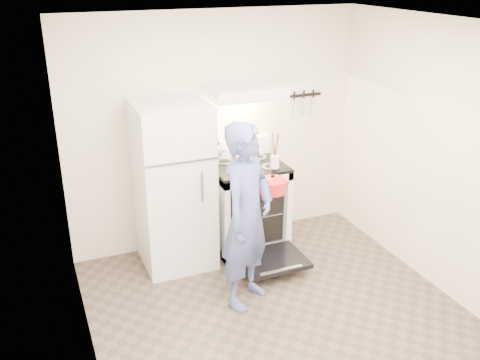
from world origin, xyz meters
The scene contains 15 objects.
floor centered at (0.00, 0.00, 0.00)m, with size 3.60×3.60×0.00m, color brown.
back_wall centered at (0.00, 1.80, 1.25)m, with size 3.20×0.02×2.50m, color beige.
refrigerator centered at (-0.58, 1.45, 0.85)m, with size 0.70×0.70×1.70m, color silver.
stove_body centered at (0.23, 1.48, 0.46)m, with size 0.76×0.65×0.92m, color silver.
cooktop centered at (0.23, 1.48, 0.94)m, with size 0.76×0.65×0.03m, color black.
backsplash centered at (0.23, 1.76, 1.05)m, with size 0.76×0.07×0.20m, color silver.
oven_door centered at (0.23, 0.88, 0.12)m, with size 0.70×0.54×0.04m, color black.
oven_rack centered at (0.23, 1.48, 0.44)m, with size 0.60×0.52×0.01m, color gray.
range_hood centered at (0.23, 1.55, 1.71)m, with size 0.76×0.50×0.12m, color silver.
knife_strip centered at (1.05, 1.79, 1.55)m, with size 0.40×0.02×0.03m, color black.
pizza_stone centered at (0.27, 1.54, 0.45)m, with size 0.33×0.33×0.02m, color #916F4D.
tea_kettle centered at (-0.07, 1.67, 1.08)m, with size 0.22×0.18×0.26m, color silver, non-canonical shape.
utensil_jar centered at (0.42, 1.22, 1.05)m, with size 0.09×0.09×0.13m, color silver.
person centered at (-0.18, 0.52, 0.85)m, with size 0.62×0.41×1.71m, color navy.
dutch_oven centered at (0.22, 0.85, 0.95)m, with size 0.33×0.26×0.22m, color red, non-canonical shape.
Camera 1 is at (-1.83, -3.34, 2.92)m, focal length 40.00 mm.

